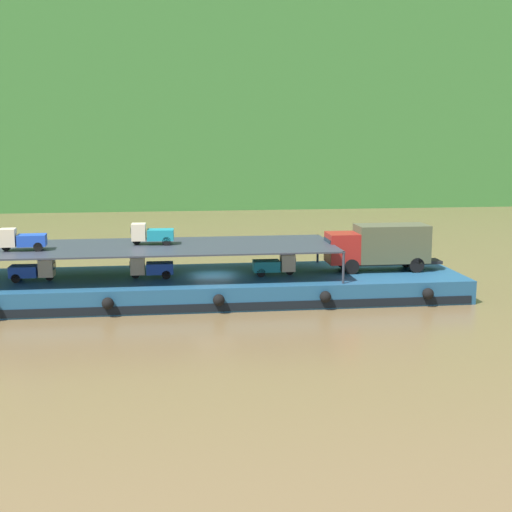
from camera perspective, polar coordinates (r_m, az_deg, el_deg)
name	(u,v)px	position (r m, az deg, el deg)	size (l,w,h in m)	color
ground_plane	(214,297)	(46.39, -3.45, -3.36)	(400.00, 400.00, 0.00)	brown
hillside_far_bank	(181,62)	(117.48, -6.14, 15.37)	(148.30, 39.76, 39.04)	#387533
cargo_barge	(214,286)	(46.19, -3.45, -2.47)	(32.47, 8.87, 1.50)	navy
covered_lorry	(380,246)	(47.98, 10.03, 0.83)	(7.86, 2.32, 3.10)	maroon
cargo_rack	(154,247)	(45.63, -8.26, 0.73)	(23.27, 7.50, 2.00)	#2D333D
mini_truck_lower_stern	(33,270)	(46.20, -17.62, -1.09)	(2.78, 1.27, 1.38)	#1E47B7
mini_truck_lower_aft	(151,267)	(45.43, -8.51, -0.91)	(2.74, 1.21, 1.38)	#1E47B7
mini_truck_lower_mid	(275,265)	(45.83, 1.54, -0.71)	(2.76, 1.23, 1.38)	teal
mini_truck_upper_stern	(22,239)	(45.64, -18.41, 1.28)	(2.79, 1.29, 1.38)	#1E47B7
mini_truck_upper_mid	(152,234)	(46.22, -8.45, 1.79)	(2.78, 1.27, 1.38)	teal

